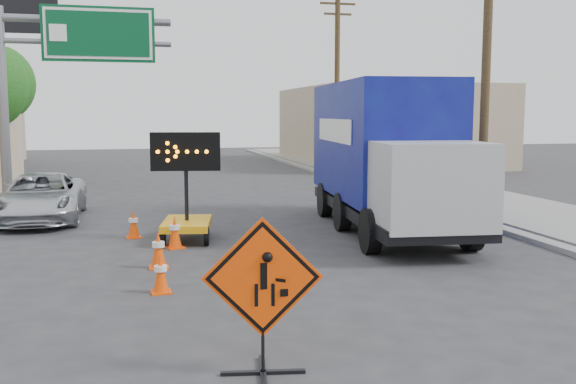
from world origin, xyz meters
name	(u,v)px	position (x,y,z in m)	size (l,w,h in m)	color
ground	(313,372)	(0.00, 0.00, 0.00)	(100.00, 100.00, 0.00)	#2D2D30
curb_right	(390,194)	(7.20, 15.00, 0.06)	(0.40, 60.00, 0.12)	gray
sidewalk_right	(447,192)	(9.50, 15.00, 0.07)	(4.00, 60.00, 0.15)	gray
building_right_far	(384,125)	(13.00, 30.00, 2.30)	(10.00, 14.00, 4.60)	tan
highway_gantry	(61,57)	(-4.43, 17.96, 5.07)	(6.18, 0.38, 6.90)	slate
utility_pole_near	(487,56)	(8.00, 10.00, 4.68)	(1.80, 0.26, 9.00)	#4F3D22
utility_pole_far	(337,80)	(8.00, 24.00, 4.68)	(1.80, 0.26, 9.00)	#4F3D22
construction_sign	(263,293)	(-0.59, 0.07, 0.98)	(1.39, 0.99, 1.86)	black
arrow_board	(187,216)	(-0.79, 8.28, 0.59)	(1.63, 1.98, 2.59)	#E69F0C
pickup_truck	(41,197)	(-4.57, 12.17, 0.67)	(2.21, 4.80, 1.33)	silver
box_truck	(386,164)	(4.33, 8.50, 1.73)	(3.19, 8.25, 3.82)	black
cone_a	(161,274)	(-1.60, 3.84, 0.33)	(0.37, 0.37, 0.67)	#F34405
cone_b	(158,249)	(-1.57, 5.64, 0.37)	(0.38, 0.38, 0.74)	#F34405
cone_c	(175,232)	(-1.13, 7.46, 0.38)	(0.48, 0.48, 0.76)	#F34405
cone_d	(133,224)	(-2.04, 8.93, 0.34)	(0.39, 0.39, 0.69)	#F34405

